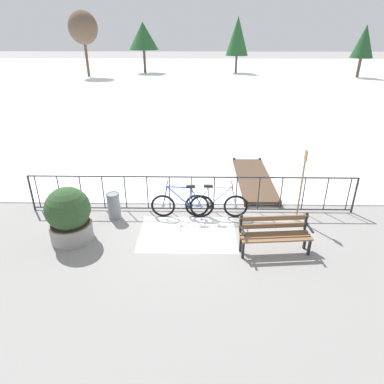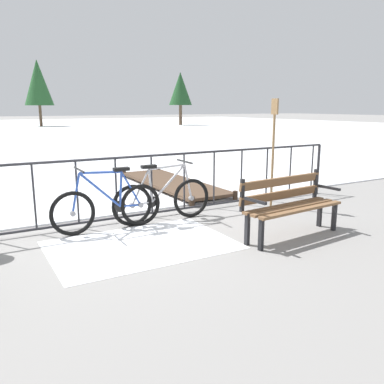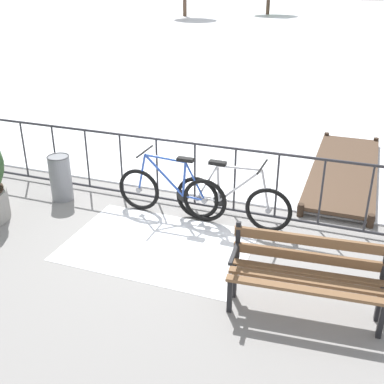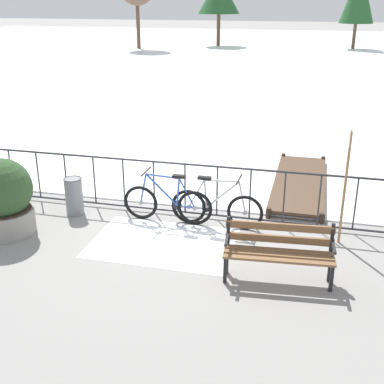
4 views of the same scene
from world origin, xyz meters
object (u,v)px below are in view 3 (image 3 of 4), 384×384
(bicycle_near_railing, at_px, (232,201))
(bicycle_second, at_px, (171,193))
(trash_bin, at_px, (61,177))
(park_bench, at_px, (307,270))

(bicycle_near_railing, height_order, bicycle_second, same)
(trash_bin, bearing_deg, bicycle_near_railing, 2.42)
(bicycle_second, xyz_separation_m, trash_bin, (-1.85, -0.09, 0.00))
(park_bench, xyz_separation_m, trash_bin, (-4.02, 1.45, -0.14))
(bicycle_near_railing, height_order, park_bench, bicycle_near_railing)
(park_bench, bearing_deg, trash_bin, 160.21)
(trash_bin, bearing_deg, bicycle_second, 2.84)
(bicycle_near_railing, height_order, trash_bin, bicycle_near_railing)
(bicycle_second, distance_m, trash_bin, 1.85)
(bicycle_second, bearing_deg, trash_bin, -177.16)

